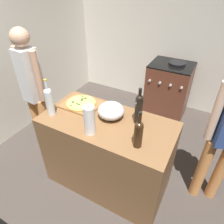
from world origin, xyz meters
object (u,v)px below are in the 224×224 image
object	(u,v)px
mixing_bowl	(111,111)
paper_towel_roll	(89,120)
stove	(168,89)
pizza	(81,103)
wine_bottle_green	(139,108)
person_in_stripes	(33,90)
wine_bottle_dark	(49,100)
wine_bottle_amber	(138,133)

from	to	relation	value
mixing_bowl	paper_towel_roll	bearing A→B (deg)	-100.30
paper_towel_roll	stove	distance (m)	2.11
paper_towel_roll	pizza	bearing A→B (deg)	135.75
wine_bottle_green	person_in_stripes	distance (m)	1.33
pizza	mixing_bowl	size ratio (longest dim) A/B	1.23
pizza	mixing_bowl	bearing A→B (deg)	-5.51
wine_bottle_dark	wine_bottle_green	bearing A→B (deg)	19.12
pizza	wine_bottle_amber	distance (m)	0.84
wine_bottle_amber	paper_towel_roll	bearing A→B (deg)	-173.73
paper_towel_roll	wine_bottle_green	xyz separation A→B (m)	(0.32, 0.34, 0.03)
stove	person_in_stripes	xyz separation A→B (m)	(-1.23, -1.72, 0.50)
wine_bottle_green	stove	bearing A→B (deg)	93.17
mixing_bowl	stove	bearing A→B (deg)	84.20
wine_bottle_amber	person_in_stripes	xyz separation A→B (m)	(-1.44, 0.23, -0.10)
wine_bottle_amber	person_in_stripes	bearing A→B (deg)	170.82
person_in_stripes	wine_bottle_amber	bearing A→B (deg)	-9.18
stove	person_in_stripes	size ratio (longest dim) A/B	0.57
mixing_bowl	stove	xyz separation A→B (m)	(0.17, 1.71, -0.54)
wine_bottle_dark	paper_towel_roll	bearing A→B (deg)	-6.25
pizza	wine_bottle_dark	size ratio (longest dim) A/B	0.83
wine_bottle_amber	wine_bottle_green	bearing A→B (deg)	112.37
wine_bottle_green	stove	world-z (taller)	wine_bottle_green
mixing_bowl	wine_bottle_dark	distance (m)	0.62
wine_bottle_dark	person_in_stripes	bearing A→B (deg)	155.38
pizza	stove	xyz separation A→B (m)	(0.57, 1.67, -0.49)
pizza	person_in_stripes	xyz separation A→B (m)	(-0.66, -0.05, 0.01)
paper_towel_roll	wine_bottle_dark	xyz separation A→B (m)	(-0.51, 0.06, 0.03)
wine_bottle_amber	wine_bottle_dark	distance (m)	0.95
paper_towel_roll	wine_bottle_dark	world-z (taller)	wine_bottle_dark
pizza	wine_bottle_amber	xyz separation A→B (m)	(0.78, -0.28, 0.11)
stove	person_in_stripes	bearing A→B (deg)	-125.55
mixing_bowl	paper_towel_roll	size ratio (longest dim) A/B	0.92
pizza	mixing_bowl	distance (m)	0.40
wine_bottle_amber	wine_bottle_green	distance (m)	0.32
pizza	wine_bottle_dark	distance (m)	0.35
person_in_stripes	paper_towel_roll	bearing A→B (deg)	-15.68
paper_towel_roll	person_in_stripes	bearing A→B (deg)	164.32
wine_bottle_green	wine_bottle_dark	size ratio (longest dim) A/B	0.96
mixing_bowl	stove	distance (m)	1.80
pizza	wine_bottle_dark	bearing A→B (deg)	-121.99
person_in_stripes	wine_bottle_green	bearing A→B (deg)	2.67
mixing_bowl	wine_bottle_dark	size ratio (longest dim) A/B	0.68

